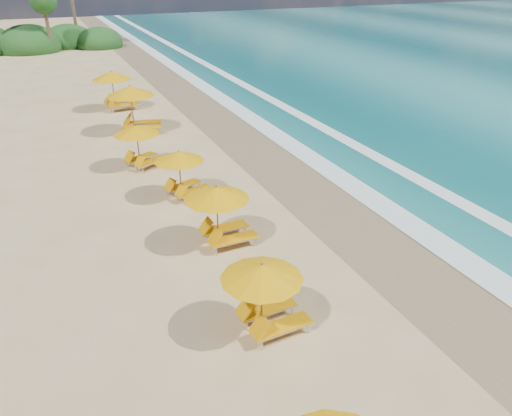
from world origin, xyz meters
TOP-DOWN VIEW (x-y plane):
  - ground at (0.00, 0.00)m, footprint 160.00×160.00m
  - wet_sand at (4.00, 0.00)m, footprint 4.00×160.00m
  - surf_foam at (6.70, 0.00)m, footprint 4.00×160.00m
  - station_3 at (-1.57, -4.31)m, footprint 2.33×2.17m
  - station_4 at (-1.11, 0.22)m, footprint 2.36×2.18m
  - station_5 at (-1.25, 4.31)m, footprint 2.56×2.51m
  - station_6 at (-2.12, 8.15)m, footprint 2.71×2.70m
  - station_7 at (-1.26, 13.38)m, footprint 3.21×3.09m
  - station_8 at (-1.46, 18.57)m, footprint 2.80×2.62m

SIDE VIEW (x-z plane):
  - ground at x=0.00m, z-range 0.00..0.00m
  - wet_sand at x=4.00m, z-range 0.00..0.01m
  - surf_foam at x=6.70m, z-range 0.02..0.03m
  - station_5 at x=-1.25m, z-range 0.12..2.12m
  - station_6 at x=-2.12m, z-range 0.12..2.18m
  - station_3 at x=-1.57m, z-range 0.13..2.21m
  - station_4 at x=-1.11m, z-range 0.13..2.29m
  - station_8 at x=-1.46m, z-range 0.15..2.62m
  - station_7 at x=-1.26m, z-range 0.16..2.78m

